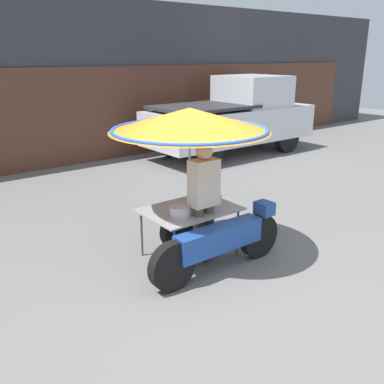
% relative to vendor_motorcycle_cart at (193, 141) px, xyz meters
% --- Properties ---
extents(ground_plane, '(36.00, 36.00, 0.00)m').
position_rel_vendor_motorcycle_cart_xyz_m(ground_plane, '(-0.20, -0.67, -1.63)').
color(ground_plane, slate).
extents(shopfront_building, '(28.00, 2.06, 4.05)m').
position_rel_vendor_motorcycle_cart_xyz_m(shopfront_building, '(-0.20, 7.00, 0.38)').
color(shopfront_building, '#38383D').
rests_on(shopfront_building, ground).
extents(vendor_motorcycle_cart, '(2.08, 2.08, 2.04)m').
position_rel_vendor_motorcycle_cart_xyz_m(vendor_motorcycle_cart, '(0.00, 0.00, 0.00)').
color(vendor_motorcycle_cart, black).
rests_on(vendor_motorcycle_cart, ground).
extents(vendor_person, '(0.38, 0.22, 1.64)m').
position_rel_vendor_motorcycle_cart_xyz_m(vendor_person, '(0.01, -0.21, -0.71)').
color(vendor_person, '#4C473D').
rests_on(vendor_person, ground).
extents(pickup_truck, '(4.91, 1.84, 2.13)m').
position_rel_vendor_motorcycle_cart_xyz_m(pickup_truck, '(4.92, 4.42, -0.61)').
color(pickup_truck, black).
rests_on(pickup_truck, ground).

